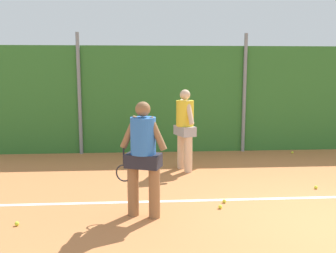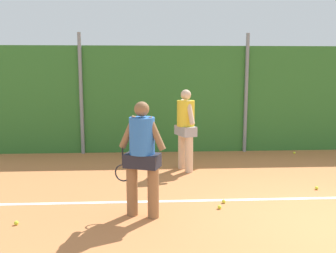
% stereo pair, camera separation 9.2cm
% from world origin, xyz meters
% --- Properties ---
extents(ground_plane, '(24.41, 24.41, 0.00)m').
position_xyz_m(ground_plane, '(0.00, 1.56, 0.00)').
color(ground_plane, '#C67542').
extents(hedge_fence_backdrop, '(15.86, 0.25, 2.97)m').
position_xyz_m(hedge_fence_backdrop, '(0.00, 5.31, 1.48)').
color(hedge_fence_backdrop, '#33702D').
rests_on(hedge_fence_backdrop, ground_plane).
extents(fence_post_left, '(0.10, 0.10, 3.31)m').
position_xyz_m(fence_post_left, '(-4.58, 5.14, 1.65)').
color(fence_post_left, gray).
rests_on(fence_post_left, ground_plane).
extents(fence_post_center, '(0.10, 0.10, 3.31)m').
position_xyz_m(fence_post_center, '(0.00, 5.14, 1.65)').
color(fence_post_center, gray).
rests_on(fence_post_center, ground_plane).
extents(court_baseline_paint, '(11.59, 0.10, 0.01)m').
position_xyz_m(court_baseline_paint, '(0.00, 1.20, 0.00)').
color(court_baseline_paint, white).
rests_on(court_baseline_paint, ground_plane).
extents(player_foreground_near, '(0.82, 0.49, 1.85)m').
position_xyz_m(player_foreground_near, '(-2.86, 0.56, 1.04)').
color(player_foreground_near, '#8C603D').
rests_on(player_foreground_near, ground_plane).
extents(player_midcourt, '(0.50, 0.75, 1.88)m').
position_xyz_m(player_midcourt, '(-1.90, 3.26, 1.06)').
color(player_midcourt, beige).
rests_on(player_midcourt, ground_plane).
extents(tennis_ball_0, '(0.07, 0.07, 0.07)m').
position_xyz_m(tennis_ball_0, '(1.31, 4.74, 0.03)').
color(tennis_ball_0, '#CCDB33').
rests_on(tennis_ball_0, ground_plane).
extents(tennis_ball_1, '(0.07, 0.07, 0.07)m').
position_xyz_m(tennis_ball_1, '(-1.57, 0.79, 0.03)').
color(tennis_ball_1, '#CCDB33').
rests_on(tennis_ball_1, ground_plane).
extents(tennis_ball_3, '(0.07, 0.07, 0.07)m').
position_xyz_m(tennis_ball_3, '(-1.44, 1.06, 0.03)').
color(tennis_ball_3, '#CCDB33').
rests_on(tennis_ball_3, ground_plane).
extents(tennis_ball_4, '(0.07, 0.07, 0.07)m').
position_xyz_m(tennis_ball_4, '(0.54, 1.69, 0.03)').
color(tennis_ball_4, '#CCDB33').
rests_on(tennis_ball_4, ground_plane).
extents(tennis_ball_7, '(0.07, 0.07, 0.07)m').
position_xyz_m(tennis_ball_7, '(-4.78, 0.31, 0.03)').
color(tennis_ball_7, '#CCDB33').
rests_on(tennis_ball_7, ground_plane).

